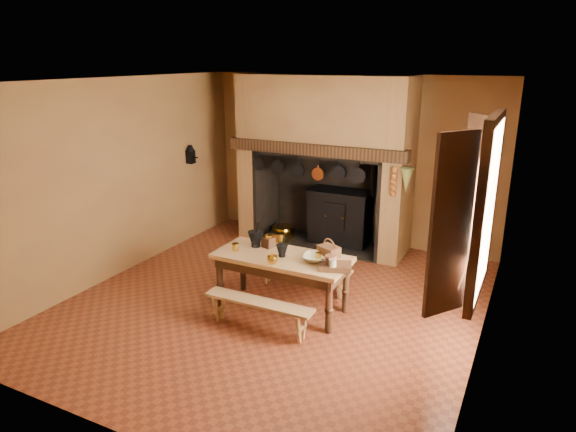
# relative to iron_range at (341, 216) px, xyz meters

# --- Properties ---
(floor) EXTENTS (5.50, 5.50, 0.00)m
(floor) POSITION_rel_iron_range_xyz_m (0.04, -2.45, -0.48)
(floor) COLOR brown
(floor) RESTS_ON ground
(ceiling) EXTENTS (5.50, 5.50, 0.00)m
(ceiling) POSITION_rel_iron_range_xyz_m (0.04, -2.45, 2.32)
(ceiling) COLOR silver
(ceiling) RESTS_ON back_wall
(back_wall) EXTENTS (5.00, 0.02, 2.80)m
(back_wall) POSITION_rel_iron_range_xyz_m (0.04, 0.30, 0.92)
(back_wall) COLOR olive
(back_wall) RESTS_ON floor
(wall_left) EXTENTS (0.02, 5.50, 2.80)m
(wall_left) POSITION_rel_iron_range_xyz_m (-2.46, -2.45, 0.92)
(wall_left) COLOR olive
(wall_left) RESTS_ON floor
(wall_right) EXTENTS (0.02, 5.50, 2.80)m
(wall_right) POSITION_rel_iron_range_xyz_m (2.54, -2.45, 0.92)
(wall_right) COLOR olive
(wall_right) RESTS_ON floor
(wall_front) EXTENTS (5.00, 0.02, 2.80)m
(wall_front) POSITION_rel_iron_range_xyz_m (0.04, -5.20, 0.92)
(wall_front) COLOR olive
(wall_front) RESTS_ON floor
(chimney_breast) EXTENTS (2.95, 0.96, 2.80)m
(chimney_breast) POSITION_rel_iron_range_xyz_m (-0.26, -0.14, 1.33)
(chimney_breast) COLOR olive
(chimney_breast) RESTS_ON floor
(iron_range) EXTENTS (1.12, 0.55, 1.60)m
(iron_range) POSITION_rel_iron_range_xyz_m (0.00, 0.00, 0.00)
(iron_range) COLOR black
(iron_range) RESTS_ON floor
(hearth_pans) EXTENTS (0.51, 0.62, 0.20)m
(hearth_pans) POSITION_rel_iron_range_xyz_m (-1.01, -0.23, -0.39)
(hearth_pans) COLOR gold
(hearth_pans) RESTS_ON floor
(hanging_pans) EXTENTS (1.92, 0.29, 0.27)m
(hanging_pans) POSITION_rel_iron_range_xyz_m (-0.30, -0.64, 0.88)
(hanging_pans) COLOR black
(hanging_pans) RESTS_ON chimney_breast
(onion_string) EXTENTS (0.12, 0.10, 0.46)m
(onion_string) POSITION_rel_iron_range_xyz_m (1.04, -0.66, 0.85)
(onion_string) COLOR #96541B
(onion_string) RESTS_ON chimney_breast
(herb_bunch) EXTENTS (0.20, 0.20, 0.35)m
(herb_bunch) POSITION_rel_iron_range_xyz_m (1.22, -0.66, 0.90)
(herb_bunch) COLOR olive
(herb_bunch) RESTS_ON chimney_breast
(window) EXTENTS (0.39, 1.75, 1.76)m
(window) POSITION_rel_iron_range_xyz_m (2.39, -2.85, 1.22)
(window) COLOR white
(window) RESTS_ON wall_right
(wall_coffee_mill) EXTENTS (0.23, 0.16, 0.31)m
(wall_coffee_mill) POSITION_rel_iron_range_xyz_m (-2.38, -0.90, 1.03)
(wall_coffee_mill) COLOR black
(wall_coffee_mill) RESTS_ON wall_left
(work_table) EXTENTS (1.67, 0.74, 0.72)m
(work_table) POSITION_rel_iron_range_xyz_m (0.21, -2.57, 0.13)
(work_table) COLOR tan
(work_table) RESTS_ON floor
(bench_front) EXTENTS (1.34, 0.23, 0.38)m
(bench_front) POSITION_rel_iron_range_xyz_m (0.21, -3.17, -0.20)
(bench_front) COLOR tan
(bench_front) RESTS_ON floor
(bench_back) EXTENTS (1.37, 0.24, 0.38)m
(bench_back) POSITION_rel_iron_range_xyz_m (0.21, -1.96, -0.20)
(bench_back) COLOR tan
(bench_back) RESTS_ON floor
(mortar_large) EXTENTS (0.20, 0.20, 0.34)m
(mortar_large) POSITION_rel_iron_range_xyz_m (-0.24, -2.45, 0.35)
(mortar_large) COLOR black
(mortar_large) RESTS_ON work_table
(mortar_small) EXTENTS (0.15, 0.15, 0.26)m
(mortar_small) POSITION_rel_iron_range_xyz_m (0.22, -2.60, 0.33)
(mortar_small) COLOR black
(mortar_small) RESTS_ON work_table
(coffee_grinder) EXTENTS (0.19, 0.16, 0.21)m
(coffee_grinder) POSITION_rel_iron_range_xyz_m (-0.08, -2.39, 0.32)
(coffee_grinder) COLOR #341A10
(coffee_grinder) RESTS_ON work_table
(brass_mug_a) EXTENTS (0.10, 0.10, 0.09)m
(brass_mug_a) POSITION_rel_iron_range_xyz_m (-0.40, -2.68, 0.29)
(brass_mug_a) COLOR gold
(brass_mug_a) RESTS_ON work_table
(brass_mug_b) EXTENTS (0.08, 0.08, 0.08)m
(brass_mug_b) POSITION_rel_iron_range_xyz_m (0.64, -2.47, 0.28)
(brass_mug_b) COLOR gold
(brass_mug_b) RESTS_ON work_table
(mixing_bowl) EXTENTS (0.37, 0.37, 0.08)m
(mixing_bowl) POSITION_rel_iron_range_xyz_m (0.65, -2.55, 0.28)
(mixing_bowl) COLOR #C0B693
(mixing_bowl) RESTS_ON work_table
(stoneware_crock) EXTENTS (0.17, 0.17, 0.17)m
(stoneware_crock) POSITION_rel_iron_range_xyz_m (0.89, -2.69, 0.32)
(stoneware_crock) COLOR #563120
(stoneware_crock) RESTS_ON work_table
(glass_jar) EXTENTS (0.09, 0.09, 0.15)m
(glass_jar) POSITION_rel_iron_range_xyz_m (0.94, -2.76, 0.31)
(glass_jar) COLOR beige
(glass_jar) RESTS_ON work_table
(wicker_basket) EXTENTS (0.30, 0.26, 0.24)m
(wicker_basket) POSITION_rel_iron_range_xyz_m (0.74, -2.36, 0.32)
(wicker_basket) COLOR #532B19
(wicker_basket) RESTS_ON work_table
(wooden_tray) EXTENTS (0.42, 0.35, 0.06)m
(wooden_tray) POSITION_rel_iron_range_xyz_m (0.94, -2.67, 0.27)
(wooden_tray) COLOR #341A10
(wooden_tray) RESTS_ON work_table
(brass_cup) EXTENTS (0.15, 0.15, 0.10)m
(brass_cup) POSITION_rel_iron_range_xyz_m (0.23, -2.87, 0.29)
(brass_cup) COLOR gold
(brass_cup) RESTS_ON work_table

